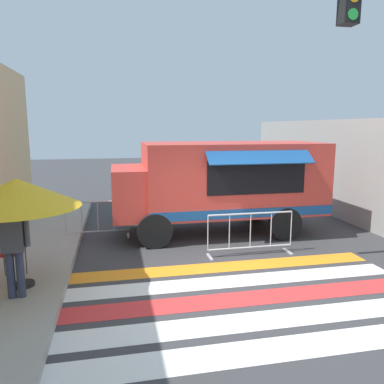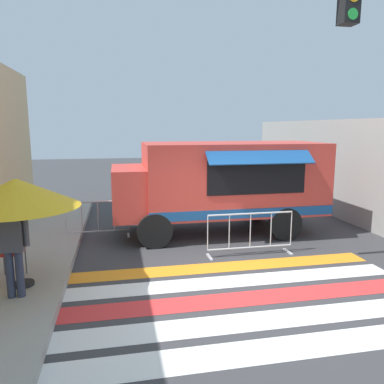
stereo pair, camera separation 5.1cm
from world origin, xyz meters
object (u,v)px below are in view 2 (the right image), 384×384
(food_truck, at_px, (217,181))
(patio_umbrella, at_px, (16,193))
(barricade_side, at_px, (98,220))
(folding_chair, at_px, (12,246))
(vendor_person, at_px, (12,242))
(barricade_front, at_px, (250,234))
(traffic_signal_pole, at_px, (377,57))

(food_truck, distance_m, patio_umbrella, 5.45)
(patio_umbrella, distance_m, barricade_side, 3.76)
(food_truck, distance_m, barricade_side, 3.40)
(folding_chair, relative_size, barricade_side, 0.58)
(patio_umbrella, bearing_deg, vendor_person, -90.60)
(folding_chair, relative_size, barricade_front, 0.48)
(patio_umbrella, height_order, vendor_person, patio_umbrella)
(patio_umbrella, relative_size, vendor_person, 1.27)
(folding_chair, relative_size, vendor_person, 0.59)
(folding_chair, distance_m, barricade_side, 3.19)
(traffic_signal_pole, height_order, vendor_person, traffic_signal_pole)
(barricade_side, bearing_deg, traffic_signal_pole, -31.62)
(traffic_signal_pole, distance_m, patio_umbrella, 7.09)
(folding_chair, xyz_separation_m, vendor_person, (0.26, -0.92, 0.35))
(patio_umbrella, bearing_deg, barricade_front, 14.49)
(barricade_front, bearing_deg, patio_umbrella, -165.51)
(patio_umbrella, relative_size, barricade_front, 1.03)
(patio_umbrella, xyz_separation_m, barricade_side, (1.15, 3.32, -1.35))
(traffic_signal_pole, bearing_deg, food_truck, 124.64)
(barricade_side, bearing_deg, barricade_front, -30.90)
(barricade_front, height_order, barricade_side, same)
(food_truck, relative_size, patio_umbrella, 2.70)
(barricade_side, bearing_deg, food_truck, -2.13)
(folding_chair, bearing_deg, food_truck, 27.94)
(barricade_front, distance_m, barricade_side, 4.11)
(vendor_person, bearing_deg, folding_chair, 115.59)
(patio_umbrella, distance_m, folding_chair, 1.20)
(traffic_signal_pole, bearing_deg, patio_umbrella, 179.35)
(folding_chair, height_order, vendor_person, vendor_person)
(traffic_signal_pole, relative_size, barricade_front, 3.07)
(barricade_front, relative_size, barricade_side, 1.21)
(food_truck, xyz_separation_m, barricade_front, (0.27, -1.99, -0.99))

